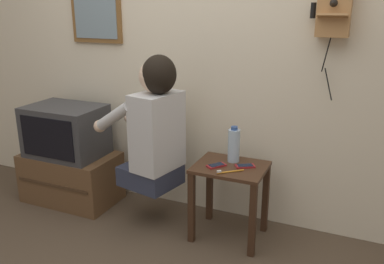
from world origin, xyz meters
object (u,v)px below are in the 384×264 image
(wall_phone_antique, at_px, (334,6))
(cell_phone_spare, at_px, (245,166))
(cell_phone_held, at_px, (216,165))
(framed_picture, at_px, (96,11))
(water_bottle, at_px, (234,145))
(television, at_px, (66,131))
(toothbrush, at_px, (229,172))
(person, at_px, (154,124))

(wall_phone_antique, relative_size, cell_phone_spare, 5.51)
(wall_phone_antique, bearing_deg, cell_phone_held, -153.72)
(framed_picture, height_order, water_bottle, framed_picture)
(cell_phone_held, bearing_deg, television, -145.62)
(television, xyz_separation_m, framed_picture, (0.14, 0.29, 0.87))
(toothbrush, bearing_deg, television, 44.65)
(person, xyz_separation_m, cell_phone_held, (0.45, 0.00, -0.22))
(person, distance_m, toothbrush, 0.60)
(person, bearing_deg, television, 98.28)
(television, distance_m, cell_phone_held, 1.25)
(wall_phone_antique, bearing_deg, television, -172.42)
(wall_phone_antique, height_order, toothbrush, wall_phone_antique)
(framed_picture, height_order, cell_phone_held, framed_picture)
(cell_phone_held, relative_size, toothbrush, 0.95)
(wall_phone_antique, distance_m, cell_phone_spare, 1.09)
(cell_phone_spare, bearing_deg, water_bottle, -154.56)
(person, bearing_deg, toothbrush, -84.11)
(toothbrush, bearing_deg, cell_phone_held, 17.68)
(framed_picture, bearing_deg, wall_phone_antique, -1.49)
(water_bottle, relative_size, toothbrush, 1.69)
(framed_picture, height_order, toothbrush, framed_picture)
(television, xyz_separation_m, water_bottle, (1.32, 0.08, 0.04))
(cell_phone_held, height_order, water_bottle, water_bottle)
(water_bottle, bearing_deg, framed_picture, 169.98)
(framed_picture, relative_size, toothbrush, 3.24)
(television, height_order, water_bottle, television)
(wall_phone_antique, distance_m, framed_picture, 1.71)
(wall_phone_antique, xyz_separation_m, cell_phone_spare, (-0.43, -0.23, -0.98))
(cell_phone_held, relative_size, water_bottle, 0.56)
(person, bearing_deg, cell_phone_spare, -71.43)
(cell_phone_spare, bearing_deg, wall_phone_antique, 86.92)
(wall_phone_antique, relative_size, toothbrush, 5.31)
(cell_phone_spare, relative_size, water_bottle, 0.57)
(framed_picture, bearing_deg, person, -27.43)
(water_bottle, bearing_deg, television, -176.47)
(water_bottle, xyz_separation_m, toothbrush, (0.03, -0.20, -0.11))
(cell_phone_held, bearing_deg, toothbrush, 4.85)
(cell_phone_held, xyz_separation_m, cell_phone_spare, (0.17, 0.07, 0.00))
(person, xyz_separation_m, water_bottle, (0.52, 0.14, -0.12))
(wall_phone_antique, xyz_separation_m, toothbrush, (-0.49, -0.36, -0.98))
(cell_phone_spare, distance_m, water_bottle, 0.16)
(television, relative_size, toothbrush, 4.00)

